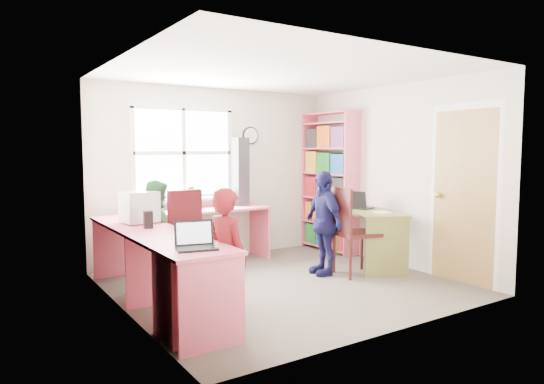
% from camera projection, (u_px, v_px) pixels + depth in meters
% --- Properties ---
extents(room, '(3.64, 3.44, 2.44)m').
position_uv_depth(room, '(280.00, 178.00, 5.55)').
color(room, '#4F463E').
rests_on(room, ground).
extents(l_desk, '(2.38, 2.95, 0.75)m').
position_uv_depth(l_desk, '(187.00, 265.00, 4.58)').
color(l_desk, '#FF6584').
rests_on(l_desk, ground).
extents(right_desk, '(1.06, 1.42, 0.74)m').
position_uv_depth(right_desk, '(369.00, 225.00, 6.47)').
color(right_desk, olive).
rests_on(right_desk, ground).
extents(bookshelf, '(0.30, 1.02, 2.10)m').
position_uv_depth(bookshelf, '(329.00, 185.00, 7.37)').
color(bookshelf, '#FF6584').
rests_on(bookshelf, ground).
extents(swivel_chair, '(0.57, 0.57, 1.10)m').
position_uv_depth(swivel_chair, '(191.00, 248.00, 5.33)').
color(swivel_chair, black).
rests_on(swivel_chair, ground).
extents(wooden_chair, '(0.56, 0.56, 1.08)m').
position_uv_depth(wooden_chair, '(351.00, 228.00, 5.93)').
color(wooden_chair, '#411715').
rests_on(wooden_chair, ground).
extents(crt_monitor, '(0.38, 0.35, 0.35)m').
position_uv_depth(crt_monitor, '(139.00, 207.00, 5.25)').
color(crt_monitor, silver).
rests_on(crt_monitor, l_desk).
extents(laptop_left, '(0.38, 0.34, 0.22)m').
position_uv_depth(laptop_left, '(196.00, 242.00, 3.93)').
color(laptop_left, black).
rests_on(laptop_left, l_desk).
extents(laptop_right, '(0.40, 0.44, 0.25)m').
position_uv_depth(laptop_right, '(357.00, 204.00, 6.57)').
color(laptop_right, black).
rests_on(laptop_right, right_desk).
extents(speaker_a, '(0.10, 0.10, 0.18)m').
position_uv_depth(speaker_a, '(148.00, 220.00, 4.92)').
color(speaker_a, black).
rests_on(speaker_a, l_desk).
extents(speaker_b, '(0.12, 0.12, 0.20)m').
position_uv_depth(speaker_b, '(129.00, 212.00, 5.40)').
color(speaker_b, black).
rests_on(speaker_b, l_desk).
extents(cd_tower, '(0.21, 0.19, 0.96)m').
position_uv_depth(cd_tower, '(241.00, 172.00, 6.86)').
color(cd_tower, black).
rests_on(cd_tower, l_desk).
extents(game_box, '(0.31, 0.31, 0.06)m').
position_uv_depth(game_box, '(343.00, 204.00, 6.82)').
color(game_box, red).
rests_on(game_box, right_desk).
extents(paper_a, '(0.21, 0.29, 0.00)m').
position_uv_depth(paper_a, '(179.00, 237.00, 4.41)').
color(paper_a, silver).
rests_on(paper_a, l_desk).
extents(paper_b, '(0.30, 0.34, 0.00)m').
position_uv_depth(paper_b, '(381.00, 212.00, 6.20)').
color(paper_b, silver).
rests_on(paper_b, right_desk).
extents(potted_plant, '(0.20, 0.17, 0.32)m').
position_uv_depth(potted_plant, '(189.00, 198.00, 6.41)').
color(potted_plant, '#2F742E').
rests_on(potted_plant, l_desk).
extents(person_red, '(0.39, 0.50, 1.22)m').
position_uv_depth(person_red, '(227.00, 258.00, 4.22)').
color(person_red, maroon).
rests_on(person_red, ground).
extents(person_green, '(0.50, 0.62, 1.21)m').
position_uv_depth(person_green, '(158.00, 233.00, 5.49)').
color(person_green, '#286533').
rests_on(person_green, ground).
extents(person_navy, '(0.42, 0.79, 1.29)m').
position_uv_depth(person_navy, '(323.00, 223.00, 5.99)').
color(person_navy, '#171645').
rests_on(person_navy, ground).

